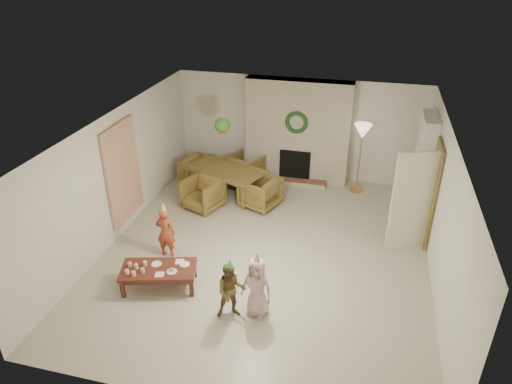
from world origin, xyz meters
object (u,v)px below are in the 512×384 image
(dining_chair_far, at_px, (245,169))
(child_red, at_px, (166,232))
(dining_table, at_px, (225,182))
(dining_chair_right, at_px, (260,192))
(child_pink, at_px, (257,287))
(dining_chair_near, at_px, (203,194))
(dining_chair_left, at_px, (200,172))
(coffee_table_top, at_px, (158,270))
(child_plaid, at_px, (231,291))

(dining_chair_far, height_order, child_red, child_red)
(dining_table, bearing_deg, dining_chair_right, 0.00)
(dining_table, xyz_separation_m, dining_chair_far, (0.29, 0.74, 0.03))
(dining_chair_right, height_order, child_pink, child_pink)
(dining_table, distance_m, dining_chair_right, 0.99)
(dining_chair_near, bearing_deg, child_pink, -35.18)
(dining_chair_near, bearing_deg, dining_table, 90.00)
(dining_table, distance_m, dining_chair_left, 0.79)
(dining_chair_far, xyz_separation_m, dining_chair_right, (0.64, -1.10, 0.00))
(dining_table, distance_m, dining_chair_far, 0.79)
(child_red, bearing_deg, coffee_table_top, 102.94)
(dining_chair_left, distance_m, coffee_table_top, 3.86)
(coffee_table_top, xyz_separation_m, child_pink, (1.77, -0.22, 0.16))
(child_plaid, bearing_deg, child_red, 120.65)
(dining_chair_right, height_order, child_red, child_red)
(dining_chair_right, bearing_deg, child_plaid, 27.77)
(dining_chair_far, bearing_deg, dining_table, 90.00)
(dining_chair_right, distance_m, child_pink, 3.47)
(dining_chair_near, relative_size, dining_chair_far, 1.00)
(coffee_table_top, distance_m, child_plaid, 1.45)
(dining_table, xyz_separation_m, dining_chair_left, (-0.74, 0.29, 0.03))
(dining_chair_right, relative_size, child_red, 0.77)
(dining_chair_left, distance_m, child_pink, 4.71)
(coffee_table_top, xyz_separation_m, child_plaid, (1.40, -0.38, 0.13))
(coffee_table_top, bearing_deg, dining_table, 73.32)
(dining_table, xyz_separation_m, dining_chair_right, (0.92, -0.36, 0.03))
(dining_chair_right, relative_size, child_pink, 0.74)
(dining_chair_left, xyz_separation_m, child_pink, (2.44, -4.02, 0.17))
(dining_chair_near, relative_size, coffee_table_top, 0.61)
(dining_chair_near, bearing_deg, child_plaid, -41.61)
(child_pink, bearing_deg, child_plaid, -145.45)
(dining_chair_far, bearing_deg, child_pink, 128.78)
(dining_chair_far, height_order, child_pink, child_pink)
(coffee_table_top, distance_m, child_red, 0.95)
(dining_chair_near, distance_m, child_plaid, 3.54)
(dining_chair_left, distance_m, child_red, 2.93)
(child_red, height_order, child_pink, child_pink)
(coffee_table_top, height_order, child_pink, child_pink)
(dining_chair_right, xyz_separation_m, child_pink, (0.78, -3.37, 0.17))
(child_red, bearing_deg, dining_table, -99.96)
(dining_chair_right, xyz_separation_m, child_plaid, (0.40, -3.53, 0.14))
(dining_chair_far, distance_m, child_plaid, 4.74)
(coffee_table_top, height_order, child_plaid, child_plaid)
(dining_table, xyz_separation_m, coffee_table_top, (-0.07, -3.51, 0.04))
(dining_chair_near, relative_size, dining_chair_right, 1.00)
(dining_chair_left, bearing_deg, dining_chair_near, -135.00)
(dining_chair_left, bearing_deg, dining_chair_right, -90.00)
(dining_chair_near, height_order, child_pink, child_pink)
(dining_chair_right, bearing_deg, dining_chair_near, -51.34)
(dining_table, relative_size, dining_chair_near, 2.34)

